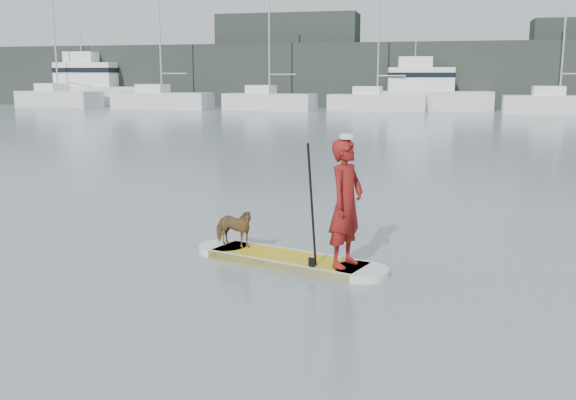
% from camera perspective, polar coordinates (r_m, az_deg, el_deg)
% --- Properties ---
extents(ground, '(140.00, 140.00, 0.00)m').
position_cam_1_polar(ground, '(11.84, -15.52, -3.41)').
color(ground, slate).
rests_on(ground, ground).
extents(paddleboard, '(3.18, 1.56, 0.12)m').
position_cam_1_polar(paddleboard, '(9.97, 0.00, -5.31)').
color(paddleboard, gold).
rests_on(paddleboard, ground).
extents(paddler, '(0.65, 0.79, 1.86)m').
position_cam_1_polar(paddler, '(9.28, 5.18, -0.29)').
color(paddler, maroon).
rests_on(paddler, paddleboard).
extents(white_cap, '(0.22, 0.22, 0.07)m').
position_cam_1_polar(white_cap, '(9.14, 5.28, 5.65)').
color(white_cap, silver).
rests_on(white_cap, paddler).
extents(dog, '(0.81, 0.51, 0.64)m').
position_cam_1_polar(dog, '(10.44, -4.88, -2.47)').
color(dog, brown).
rests_on(dog, paddleboard).
extents(paddle, '(0.12, 0.29, 2.00)m').
position_cam_1_polar(paddle, '(9.22, 2.14, -1.93)').
color(paddle, black).
rests_on(paddle, ground).
extents(sailboat_a, '(9.24, 4.52, 12.85)m').
position_cam_1_polar(sailboat_a, '(66.93, -19.77, 8.57)').
color(sailboat_a, silver).
rests_on(sailboat_a, ground).
extents(sailboat_b, '(9.29, 3.39, 13.55)m').
position_cam_1_polar(sailboat_b, '(59.86, -11.19, 8.84)').
color(sailboat_b, silver).
rests_on(sailboat_b, ground).
extents(sailboat_c, '(8.28, 3.60, 11.52)m').
position_cam_1_polar(sailboat_c, '(56.74, -1.72, 8.85)').
color(sailboat_c, silver).
rests_on(sailboat_c, ground).
extents(sailboat_d, '(8.43, 2.94, 12.26)m').
position_cam_1_polar(sailboat_d, '(56.36, 7.85, 8.76)').
color(sailboat_d, silver).
rests_on(sailboat_d, ground).
extents(sailboat_e, '(8.37, 2.93, 12.03)m').
position_cam_1_polar(sailboat_e, '(54.36, 22.87, 7.93)').
color(sailboat_e, silver).
rests_on(sailboat_e, ground).
extents(motor_yacht_a, '(10.41, 4.31, 6.06)m').
position_cam_1_polar(motor_yacht_a, '(57.84, 12.21, 9.49)').
color(motor_yacht_a, silver).
rests_on(motor_yacht_a, ground).
extents(motor_yacht_b, '(10.94, 4.50, 7.05)m').
position_cam_1_polar(motor_yacht_b, '(68.32, -16.92, 9.68)').
color(motor_yacht_b, silver).
rests_on(motor_yacht_b, ground).
extents(shore_mass, '(90.00, 6.00, 6.00)m').
position_cam_1_polar(shore_mass, '(63.24, 8.75, 10.88)').
color(shore_mass, black).
rests_on(shore_mass, ground).
extents(shore_building_west, '(14.00, 4.00, 9.00)m').
position_cam_1_polar(shore_building_west, '(65.90, -0.02, 12.30)').
color(shore_building_west, black).
rests_on(shore_building_west, ground).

